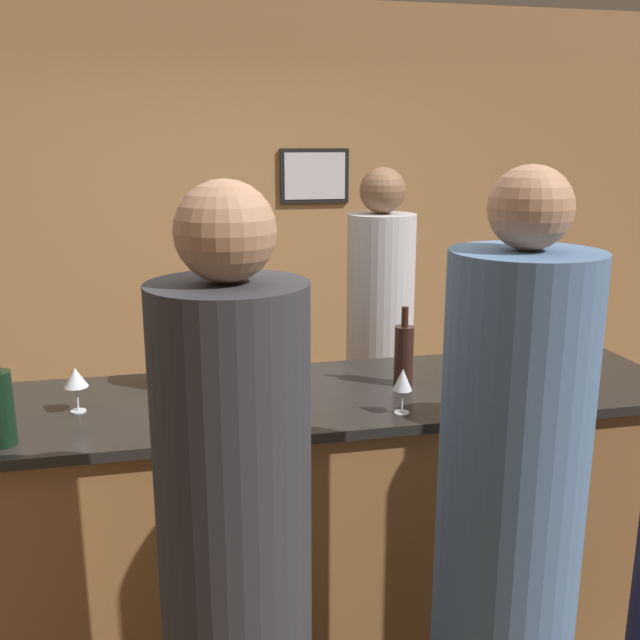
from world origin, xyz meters
TOP-DOWN VIEW (x-y plane):
  - back_wall at (0.00, 2.12)m, footprint 8.00×0.08m
  - bar_counter at (0.00, 0.00)m, footprint 3.29×0.74m
  - bartender at (0.74, 0.79)m, footprint 0.32×0.32m
  - guest_1 at (-0.12, -0.85)m, footprint 0.37×0.37m
  - guest_2 at (0.61, -0.83)m, footprint 0.39×0.39m
  - wine_bottle_0 at (-0.76, -0.25)m, footprint 0.08×0.08m
  - wine_bottle_1 at (0.60, 0.02)m, footprint 0.07×0.07m
  - ice_bucket at (-0.25, 0.22)m, footprint 0.19×0.19m
  - wine_glass_1 at (-0.57, -0.01)m, footprint 0.08×0.08m
  - wine_glass_2 at (0.50, -0.26)m, footprint 0.06×0.06m
  - wine_glass_3 at (1.19, -0.20)m, footprint 0.08×0.08m

SIDE VIEW (x-z plane):
  - bar_counter at x=0.00m, z-range 0.00..1.06m
  - bartender at x=0.74m, z-range -0.06..1.79m
  - guest_1 at x=-0.12m, z-range -0.07..1.81m
  - guest_2 at x=0.61m, z-range -0.07..1.83m
  - ice_bucket at x=-0.25m, z-range 1.06..1.25m
  - wine_glass_2 at x=0.50m, z-range 1.10..1.25m
  - wine_glass_1 at x=-0.57m, z-range 1.10..1.26m
  - wine_bottle_1 at x=0.60m, z-range 1.03..1.33m
  - wine_glass_3 at x=1.19m, z-range 1.10..1.26m
  - wine_bottle_0 at x=-0.76m, z-range 1.02..1.34m
  - back_wall at x=0.00m, z-range 0.00..2.80m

